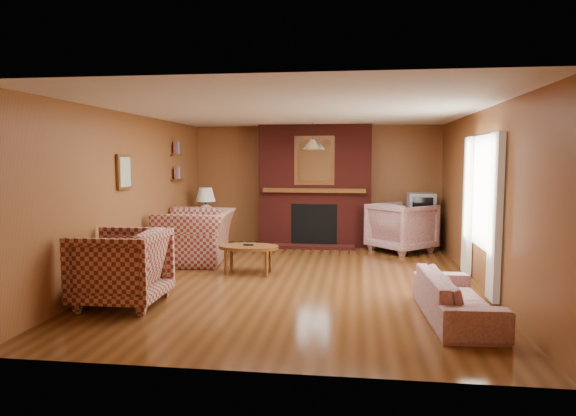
# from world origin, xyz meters

# --- Properties ---
(floor) EXTENTS (6.50, 6.50, 0.00)m
(floor) POSITION_xyz_m (0.00, 0.00, 0.00)
(floor) COLOR #4D2B10
(floor) RESTS_ON ground
(ceiling) EXTENTS (6.50, 6.50, 0.00)m
(ceiling) POSITION_xyz_m (0.00, 0.00, 2.40)
(ceiling) COLOR silver
(ceiling) RESTS_ON wall_back
(wall_back) EXTENTS (6.50, 0.00, 6.50)m
(wall_back) POSITION_xyz_m (0.00, 3.25, 1.20)
(wall_back) COLOR brown
(wall_back) RESTS_ON floor
(wall_front) EXTENTS (6.50, 0.00, 6.50)m
(wall_front) POSITION_xyz_m (0.00, -3.25, 1.20)
(wall_front) COLOR brown
(wall_front) RESTS_ON floor
(wall_left) EXTENTS (0.00, 6.50, 6.50)m
(wall_left) POSITION_xyz_m (-2.50, 0.00, 1.20)
(wall_left) COLOR brown
(wall_left) RESTS_ON floor
(wall_right) EXTENTS (0.00, 6.50, 6.50)m
(wall_right) POSITION_xyz_m (2.50, 0.00, 1.20)
(wall_right) COLOR brown
(wall_right) RESTS_ON floor
(fireplace) EXTENTS (2.20, 0.82, 2.40)m
(fireplace) POSITION_xyz_m (0.00, 2.98, 1.18)
(fireplace) COLOR #4C1510
(fireplace) RESTS_ON floor
(window_right) EXTENTS (0.10, 1.85, 2.00)m
(window_right) POSITION_xyz_m (2.45, -0.20, 1.13)
(window_right) COLOR beige
(window_right) RESTS_ON wall_right
(bookshelf) EXTENTS (0.09, 0.55, 0.71)m
(bookshelf) POSITION_xyz_m (-2.44, 1.90, 1.67)
(bookshelf) COLOR brown
(bookshelf) RESTS_ON wall_left
(botanical_print) EXTENTS (0.05, 0.40, 0.50)m
(botanical_print) POSITION_xyz_m (-2.47, -0.30, 1.55)
(botanical_print) COLOR brown
(botanical_print) RESTS_ON wall_left
(pendant_light) EXTENTS (0.36, 0.36, 0.48)m
(pendant_light) POSITION_xyz_m (0.00, 2.30, 2.00)
(pendant_light) COLOR black
(pendant_light) RESTS_ON ceiling
(plaid_loveseat) EXTENTS (1.29, 1.44, 0.88)m
(plaid_loveseat) POSITION_xyz_m (-1.85, 1.03, 0.44)
(plaid_loveseat) COLOR maroon
(plaid_loveseat) RESTS_ON floor
(plaid_armchair) EXTENTS (1.02, 0.99, 0.91)m
(plaid_armchair) POSITION_xyz_m (-1.95, -1.56, 0.45)
(plaid_armchair) COLOR maroon
(plaid_armchair) RESTS_ON floor
(floral_sofa) EXTENTS (0.74, 1.70, 0.49)m
(floral_sofa) POSITION_xyz_m (1.90, -1.60, 0.24)
(floral_sofa) COLOR #C3AE97
(floral_sofa) RESTS_ON floor
(floral_armchair) EXTENTS (1.41, 1.41, 0.92)m
(floral_armchair) POSITION_xyz_m (1.67, 2.46, 0.46)
(floral_armchair) COLOR #C3AE97
(floral_armchair) RESTS_ON floor
(coffee_table) EXTENTS (0.91, 0.57, 0.45)m
(coffee_table) POSITION_xyz_m (-0.80, 0.29, 0.38)
(coffee_table) COLOR brown
(coffee_table) RESTS_ON floor
(side_table) EXTENTS (0.45, 0.45, 0.54)m
(side_table) POSITION_xyz_m (-2.10, 2.45, 0.27)
(side_table) COLOR brown
(side_table) RESTS_ON floor
(table_lamp) EXTENTS (0.38, 0.38, 0.63)m
(table_lamp) POSITION_xyz_m (-2.10, 2.45, 0.89)
(table_lamp) COLOR white
(table_lamp) RESTS_ON side_table
(tv_stand) EXTENTS (0.59, 0.54, 0.63)m
(tv_stand) POSITION_xyz_m (2.05, 2.80, 0.31)
(tv_stand) COLOR black
(tv_stand) RESTS_ON floor
(crt_tv) EXTENTS (0.51, 0.51, 0.45)m
(crt_tv) POSITION_xyz_m (2.05, 2.79, 0.85)
(crt_tv) COLOR #A3A5AB
(crt_tv) RESTS_ON tv_stand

